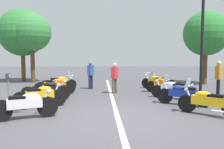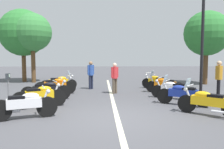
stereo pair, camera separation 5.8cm
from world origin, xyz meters
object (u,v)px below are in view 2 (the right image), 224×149
object	(u,v)px
bystander_2	(91,73)
roadside_tree_1	(23,33)
motorcycle_right_row_2	(174,89)
bystander_1	(219,76)
motorcycle_right_row_0	(207,102)
roadside_tree_0	(207,34)
motorcycle_right_row_4	(157,82)
roadside_tree_2	(32,33)
bystander_0	(115,76)
motorcycle_left_row_4	(59,82)
motorcycle_right_row_1	(182,94)
motorcycle_left_row_0	(25,104)
motorcycle_left_row_2	(47,90)
motorcycle_left_row_3	(56,85)
motorcycle_left_row_1	(40,96)
parking_meter	(8,83)
street_lamp_twin_globe	(203,21)
motorcycle_right_row_3	(164,85)

from	to	relation	value
bystander_2	roadside_tree_1	distance (m)	7.53
motorcycle_right_row_2	bystander_1	size ratio (longest dim) A/B	1.09
motorcycle_right_row_0	roadside_tree_0	bearing A→B (deg)	-75.08
motorcycle_right_row_4	roadside_tree_2	xyz separation A→B (m)	(3.91, 8.65, 3.36)
bystander_0	roadside_tree_2	distance (m)	8.57
motorcycle_left_row_4	motorcycle_right_row_1	world-z (taller)	motorcycle_right_row_1
motorcycle_left_row_0	bystander_1	bearing A→B (deg)	1.60
motorcycle_right_row_4	bystander_1	distance (m)	3.76
motorcycle_left_row_2	motorcycle_left_row_3	bearing A→B (deg)	70.14
motorcycle_left_row_0	motorcycle_left_row_1	xyz separation A→B (m)	(1.55, -0.03, 0.00)
roadside_tree_1	roadside_tree_2	bearing A→B (deg)	-121.27
bystander_0	motorcycle_left_row_4	bearing A→B (deg)	22.41
motorcycle_left_row_3	motorcycle_right_row_4	distance (m)	6.03
motorcycle_left_row_2	parking_meter	xyz separation A→B (m)	(-0.97, 1.28, 0.44)
bystander_1	roadside_tree_1	xyz separation A→B (m)	(7.46, 11.75, 2.80)
motorcycle_right_row_0	parking_meter	size ratio (longest dim) A/B	1.27
bystander_0	parking_meter	bearing A→B (deg)	77.42
motorcycle_right_row_0	motorcycle_right_row_2	bearing A→B (deg)	-46.43
motorcycle_left_row_4	roadside_tree_2	distance (m)	5.89
motorcycle_left_row_2	motorcycle_left_row_3	distance (m)	1.57
street_lamp_twin_globe	roadside_tree_1	size ratio (longest dim) A/B	0.96
bystander_1	motorcycle_left_row_3	bearing A→B (deg)	13.96
motorcycle_left_row_0	motorcycle_left_row_3	bearing A→B (deg)	69.56
motorcycle_left_row_2	motorcycle_left_row_1	bearing A→B (deg)	-101.94
motorcycle_right_row_4	motorcycle_left_row_4	bearing A→B (deg)	42.03
motorcycle_left_row_3	motorcycle_left_row_4	size ratio (longest dim) A/B	1.02
roadside_tree_1	motorcycle_left_row_0	bearing A→B (deg)	-160.61
motorcycle_left_row_0	motorcycle_right_row_4	world-z (taller)	motorcycle_left_row_0
bystander_0	roadside_tree_0	world-z (taller)	roadside_tree_0
motorcycle_right_row_4	roadside_tree_0	bearing A→B (deg)	-110.61
motorcycle_left_row_4	roadside_tree_2	world-z (taller)	roadside_tree_2
motorcycle_right_row_3	motorcycle_right_row_2	bearing A→B (deg)	117.52
motorcycle_right_row_1	motorcycle_right_row_3	bearing A→B (deg)	-60.57
motorcycle_left_row_1	motorcycle_right_row_4	xyz separation A→B (m)	(4.69, -5.76, -0.02)
motorcycle_right_row_2	bystander_1	xyz separation A→B (m)	(0.18, -2.24, 0.60)
motorcycle_left_row_2	motorcycle_right_row_1	xyz separation A→B (m)	(-1.33, -5.74, 0.00)
motorcycle_left_row_2	bystander_1	xyz separation A→B (m)	(0.22, -8.08, 0.58)
motorcycle_left_row_0	motorcycle_left_row_1	world-z (taller)	motorcycle_left_row_1
street_lamp_twin_globe	bystander_0	world-z (taller)	street_lamp_twin_globe
motorcycle_left_row_2	motorcycle_right_row_3	size ratio (longest dim) A/B	1.11
motorcycle_right_row_3	parking_meter	xyz separation A→B (m)	(-2.64, 7.17, 0.44)
bystander_1	roadside_tree_2	xyz separation A→B (m)	(6.91, 10.85, 2.77)
motorcycle_right_row_0	bystander_0	world-z (taller)	bystander_0
bystander_2	motorcycle_right_row_0	bearing A→B (deg)	166.53
motorcycle_left_row_4	roadside_tree_1	xyz separation A→B (m)	(4.54, 3.63, 3.40)
motorcycle_left_row_4	parking_meter	size ratio (longest dim) A/B	1.59
motorcycle_left_row_4	roadside_tree_0	world-z (taller)	roadside_tree_0
motorcycle_left_row_4	roadside_tree_1	distance (m)	6.73
motorcycle_left_row_2	bystander_2	distance (m)	3.89
street_lamp_twin_globe	roadside_tree_1	distance (m)	13.17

